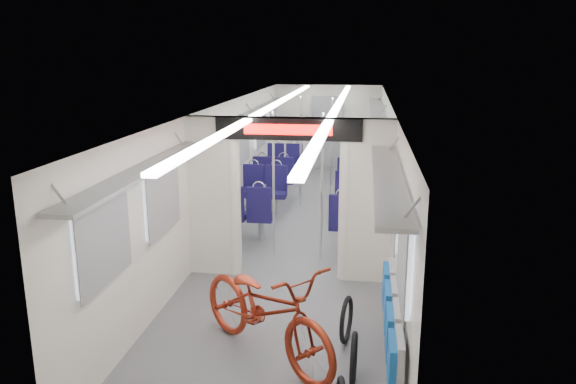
% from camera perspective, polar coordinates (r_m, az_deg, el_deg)
% --- Properties ---
extents(carriage, '(12.00, 12.02, 2.31)m').
position_cam_1_polar(carriage, '(9.51, 1.52, 3.96)').
color(carriage, '#515456').
rests_on(carriage, ground).
extents(bicycle, '(2.06, 1.95, 1.11)m').
position_cam_1_polar(bicycle, '(5.99, -2.24, -11.78)').
color(bicycle, maroon).
rests_on(bicycle, ground).
extents(flip_bench, '(0.12, 2.11, 0.52)m').
position_cam_1_polar(flip_bench, '(5.80, 10.49, -12.62)').
color(flip_bench, gray).
rests_on(flip_bench, carriage).
extents(bike_hoop_b, '(0.07, 0.54, 0.54)m').
position_cam_1_polar(bike_hoop_b, '(5.72, 6.68, -16.73)').
color(bike_hoop_b, black).
rests_on(bike_hoop_b, ground).
extents(bike_hoop_c, '(0.15, 0.54, 0.54)m').
position_cam_1_polar(bike_hoop_c, '(6.45, 5.95, -12.97)').
color(bike_hoop_c, black).
rests_on(bike_hoop_c, ground).
extents(seat_bay_near_left, '(0.89, 2.00, 1.08)m').
position_cam_1_polar(seat_bay_near_left, '(10.44, -3.25, -0.58)').
color(seat_bay_near_left, '#120D3A').
rests_on(seat_bay_near_left, ground).
extents(seat_bay_near_right, '(0.88, 1.94, 1.06)m').
position_cam_1_polar(seat_bay_near_right, '(9.97, 7.03, -1.42)').
color(seat_bay_near_right, '#120D3A').
rests_on(seat_bay_near_right, ground).
extents(seat_bay_far_left, '(0.88, 1.95, 1.06)m').
position_cam_1_polar(seat_bay_far_left, '(13.19, -0.87, 2.49)').
color(seat_bay_far_left, '#120D3A').
rests_on(seat_bay_far_left, ground).
extents(seat_bay_far_right, '(0.92, 2.12, 1.12)m').
position_cam_1_polar(seat_bay_far_right, '(12.99, 7.28, 2.30)').
color(seat_bay_far_right, '#120D3A').
rests_on(seat_bay_far_right, ground).
extents(stanchion_near_left, '(0.04, 0.04, 2.30)m').
position_cam_1_polar(stanchion_near_left, '(8.74, -1.47, 0.71)').
color(stanchion_near_left, silver).
rests_on(stanchion_near_left, ground).
extents(stanchion_near_right, '(0.04, 0.04, 2.30)m').
position_cam_1_polar(stanchion_near_right, '(8.53, 3.43, 0.36)').
color(stanchion_near_right, silver).
rests_on(stanchion_near_right, ground).
extents(stanchion_far_left, '(0.05, 0.05, 2.30)m').
position_cam_1_polar(stanchion_far_left, '(11.65, 1.30, 4.06)').
color(stanchion_far_left, silver).
rests_on(stanchion_far_left, ground).
extents(stanchion_far_right, '(0.04, 0.04, 2.30)m').
position_cam_1_polar(stanchion_far_right, '(11.35, 4.41, 3.76)').
color(stanchion_far_right, silver).
rests_on(stanchion_far_right, ground).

